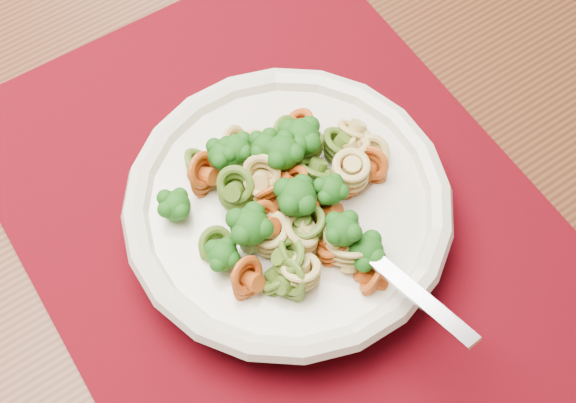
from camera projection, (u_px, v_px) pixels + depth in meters
The scene contains 5 objects.
dining_table at pixel (378, 227), 0.74m from camera, with size 1.52×1.30×0.70m.
placemat at pixel (281, 219), 0.62m from camera, with size 0.48×0.37×0.00m, color #4D0308.
pasta_bowl at pixel (288, 209), 0.60m from camera, with size 0.24×0.24×0.05m.
pasta_broccoli_heap at pixel (288, 198), 0.58m from camera, with size 0.21×0.21×0.06m, color #D1C067, non-canonical shape.
fork at pixel (338, 228), 0.57m from camera, with size 0.19×0.02×0.01m, color silver, non-canonical shape.
Camera 1 is at (0.63, -0.53, 1.25)m, focal length 50.00 mm.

